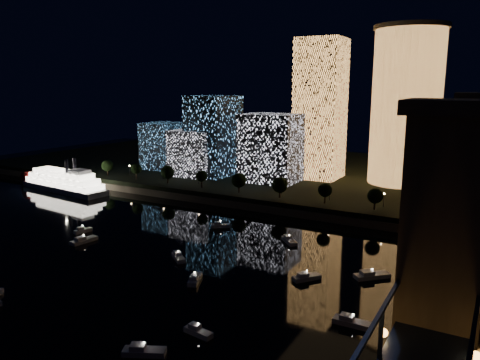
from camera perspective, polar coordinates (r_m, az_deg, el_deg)
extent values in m
plane|color=black|center=(124.60, -8.51, -13.25)|extent=(520.00, 520.00, 0.00)
cube|color=black|center=(262.97, 13.45, 0.33)|extent=(420.00, 160.00, 5.00)
cube|color=#6B5E4C|center=(191.29, 6.80, -3.88)|extent=(420.00, 6.00, 3.00)
cylinder|color=#F29F4D|center=(238.04, 19.57, 8.23)|extent=(32.00, 32.00, 72.24)
cylinder|color=#6B5E4C|center=(239.27, 20.19, 17.12)|extent=(34.00, 34.00, 2.00)
cube|color=#F29F4D|center=(242.64, 9.75, 8.48)|extent=(21.94, 21.94, 69.81)
cube|color=white|center=(231.95, 3.86, 3.95)|extent=(27.00, 22.85, 33.23)
cube|color=#57A5ED|center=(248.42, -3.22, 5.43)|extent=(20.83, 27.08, 41.66)
cube|color=white|center=(248.64, -5.31, 3.34)|extent=(23.84, 21.67, 23.84)
cube|color=#57A5ED|center=(271.98, -9.40, 4.17)|extent=(18.64, 20.50, 26.09)
cube|color=#18264E|center=(94.81, 24.43, -10.51)|extent=(10.00, 260.00, 2.00)
cube|color=#6B5E4C|center=(141.27, 26.62, -1.13)|extent=(11.00, 9.00, 48.00)
cube|color=#6B5E4C|center=(74.05, 23.27, -11.58)|extent=(11.00, 9.00, 48.00)
cube|color=#6B5E4C|center=(68.70, 24.92, 8.07)|extent=(13.00, 11.00, 2.00)
cube|color=#18264E|center=(93.00, 21.71, -6.13)|extent=(0.50, 150.00, 0.50)
cube|color=#6B5E4C|center=(192.73, 27.19, -1.91)|extent=(12.00, 40.00, 23.00)
cube|color=#18264E|center=(61.49, 16.34, -18.57)|extent=(0.50, 0.50, 7.00)
cube|color=#18264E|center=(82.89, 20.31, -10.73)|extent=(0.50, 0.50, 7.00)
cube|color=#18264E|center=(105.42, 22.52, -6.15)|extent=(0.50, 0.50, 7.00)
cube|color=#18264E|center=(128.48, 23.92, -3.19)|extent=(0.50, 0.50, 7.00)
cube|color=#18264E|center=(151.84, 24.88, -1.14)|extent=(0.50, 0.50, 7.00)
sphere|color=orange|center=(94.69, 21.17, -9.11)|extent=(1.20, 1.20, 1.20)
sphere|color=orange|center=(137.64, 24.05, -3.01)|extent=(1.20, 1.20, 1.20)
sphere|color=orange|center=(181.59, 25.54, 0.17)|extent=(1.20, 1.20, 1.20)
cube|color=silver|center=(250.56, -20.65, -0.91)|extent=(55.10, 17.73, 2.71)
cube|color=white|center=(250.05, -20.69, -0.33)|extent=(50.50, 16.16, 2.48)
cube|color=white|center=(249.59, -20.73, 0.23)|extent=(45.90, 14.59, 2.48)
cube|color=white|center=(249.15, -20.77, 0.79)|extent=(39.05, 12.79, 2.48)
cube|color=silver|center=(237.79, -18.97, 0.96)|extent=(9.65, 7.63, 2.03)
cylinder|color=black|center=(241.60, -20.39, 1.61)|extent=(1.58, 1.58, 6.77)
cylinder|color=black|center=(244.12, -19.52, 1.77)|extent=(1.58, 1.58, 6.77)
cylinder|color=maroon|center=(272.74, -23.88, 0.23)|extent=(8.87, 10.89, 7.89)
cube|color=silver|center=(110.22, 13.56, -16.57)|extent=(8.61, 2.88, 1.20)
cube|color=silver|center=(110.00, 12.92, -15.95)|extent=(3.03, 2.28, 1.00)
sphere|color=white|center=(109.31, 13.61, -15.64)|extent=(0.36, 0.36, 0.36)
cube|color=silver|center=(144.69, -7.51, -9.37)|extent=(7.59, 6.66, 1.20)
cube|color=silver|center=(145.35, -7.64, -8.82)|extent=(3.35, 3.23, 1.00)
sphere|color=white|center=(144.00, -7.53, -8.63)|extent=(0.36, 0.36, 0.36)
cube|color=silver|center=(167.09, -18.48, -7.00)|extent=(4.13, 9.59, 1.20)
cube|color=silver|center=(166.03, -18.90, -6.75)|extent=(2.81, 3.53, 1.00)
sphere|color=white|center=(166.49, -18.53, -6.35)|extent=(0.36, 0.36, 0.36)
cube|color=silver|center=(99.30, -11.59, -19.84)|extent=(8.70, 6.15, 1.20)
cube|color=silver|center=(99.04, -12.36, -19.22)|extent=(3.60, 3.26, 1.00)
sphere|color=white|center=(98.28, -11.64, -18.84)|extent=(0.36, 0.36, 0.36)
cube|color=silver|center=(130.86, 8.13, -11.70)|extent=(6.82, 7.92, 1.20)
cube|color=silver|center=(129.84, 7.68, -11.35)|extent=(3.33, 3.48, 1.00)
sphere|color=white|center=(130.09, 8.15, -10.89)|extent=(0.36, 0.36, 0.36)
cube|color=silver|center=(159.14, 6.01, -7.38)|extent=(7.73, 7.64, 1.20)
cube|color=silver|center=(159.87, 5.86, -6.87)|extent=(3.56, 3.55, 1.00)
sphere|color=white|center=(158.50, 6.03, -6.70)|extent=(0.36, 0.36, 0.36)
cube|color=silver|center=(135.69, 15.79, -11.17)|extent=(9.34, 9.21, 1.20)
cube|color=silver|center=(134.57, 15.26, -10.83)|extent=(4.30, 4.28, 1.00)
sphere|color=white|center=(134.95, 15.84, -10.39)|extent=(0.36, 0.36, 0.36)
cube|color=silver|center=(174.78, -2.39, -5.59)|extent=(7.05, 5.80, 1.20)
cube|color=silver|center=(174.42, -2.74, -5.26)|extent=(3.05, 2.89, 1.00)
sphere|color=white|center=(174.20, -2.39, -4.97)|extent=(0.36, 0.36, 0.36)
cube|color=silver|center=(104.27, -5.10, -18.00)|extent=(6.93, 3.01, 1.20)
cube|color=silver|center=(104.34, -5.54, -17.30)|extent=(2.56, 2.04, 1.00)
sphere|color=white|center=(103.31, -5.12, -17.04)|extent=(0.36, 0.36, 0.36)
cube|color=silver|center=(177.94, -18.59, -5.89)|extent=(3.45, 6.69, 1.20)
cube|color=silver|center=(177.20, -18.89, -5.61)|extent=(2.13, 2.56, 1.00)
sphere|color=white|center=(177.37, -18.63, -5.27)|extent=(0.36, 0.36, 0.36)
cube|color=silver|center=(129.13, -5.51, -11.96)|extent=(5.28, 8.16, 1.20)
cube|color=silver|center=(127.65, -5.64, -11.72)|extent=(2.91, 3.30, 1.00)
sphere|color=white|center=(128.35, -5.53, -11.14)|extent=(0.36, 0.36, 0.36)
cylinder|color=black|center=(256.62, -15.84, 0.96)|extent=(0.70, 0.70, 4.00)
sphere|color=black|center=(256.04, -15.88, 1.73)|extent=(6.17, 6.17, 6.17)
cylinder|color=black|center=(242.94, -12.52, 0.55)|extent=(0.70, 0.70, 4.00)
sphere|color=black|center=(242.32, -12.55, 1.36)|extent=(5.54, 5.54, 5.54)
cylinder|color=black|center=(230.18, -8.81, 0.09)|extent=(0.70, 0.70, 4.00)
sphere|color=black|center=(229.52, -8.84, 0.95)|extent=(6.53, 6.53, 6.53)
cylinder|color=black|center=(218.50, -4.69, -0.42)|extent=(0.70, 0.70, 4.00)
sphere|color=black|center=(217.81, -4.71, 0.48)|extent=(5.36, 5.36, 5.36)
cylinder|color=black|center=(208.10, -0.14, -0.98)|extent=(0.70, 0.70, 4.00)
sphere|color=black|center=(207.37, -0.14, -0.04)|extent=(6.56, 6.56, 6.56)
cylinder|color=black|center=(199.17, 4.87, -1.59)|extent=(0.70, 0.70, 4.00)
sphere|color=black|center=(198.41, 4.88, -0.61)|extent=(6.78, 6.78, 6.78)
cylinder|color=black|center=(191.91, 10.29, -2.24)|extent=(0.70, 0.70, 4.00)
sphere|color=black|center=(191.13, 10.33, -1.22)|extent=(5.69, 5.69, 5.69)
cylinder|color=black|center=(186.53, 16.10, -2.91)|extent=(0.70, 0.70, 4.00)
sphere|color=black|center=(185.72, 16.16, -1.86)|extent=(5.98, 5.98, 5.98)
cylinder|color=black|center=(183.18, 22.18, -3.57)|extent=(0.70, 0.70, 4.00)
sphere|color=black|center=(182.36, 22.27, -2.51)|extent=(5.77, 5.77, 5.77)
cylinder|color=black|center=(253.86, -13.30, 1.09)|extent=(0.24, 0.24, 5.00)
sphere|color=#FFCC7F|center=(253.39, -13.32, 1.71)|extent=(0.70, 0.70, 0.70)
cylinder|color=black|center=(239.60, -9.43, 0.64)|extent=(0.24, 0.24, 5.00)
sphere|color=#FFCC7F|center=(239.10, -9.45, 1.30)|extent=(0.70, 0.70, 0.70)
cylinder|color=black|center=(226.58, -5.10, 0.13)|extent=(0.24, 0.24, 5.00)
sphere|color=#FFCC7F|center=(226.05, -5.11, 0.82)|extent=(0.70, 0.70, 0.70)
cylinder|color=black|center=(215.03, -0.27, -0.44)|extent=(0.24, 0.24, 5.00)
sphere|color=#FFCC7F|center=(214.47, -0.27, 0.29)|extent=(0.70, 0.70, 0.70)
cylinder|color=black|center=(205.19, 5.07, -1.06)|extent=(0.24, 0.24, 5.00)
sphere|color=#FFCC7F|center=(204.61, 5.08, -0.30)|extent=(0.70, 0.70, 0.70)
cylinder|color=black|center=(197.33, 10.88, -1.73)|extent=(0.24, 0.24, 5.00)
sphere|color=#FFCC7F|center=(196.72, 10.91, -0.94)|extent=(0.70, 0.70, 0.70)
cylinder|color=black|center=(191.68, 17.11, -2.43)|extent=(0.24, 0.24, 5.00)
sphere|color=#FFCC7F|center=(191.05, 17.16, -1.61)|extent=(0.70, 0.70, 0.70)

